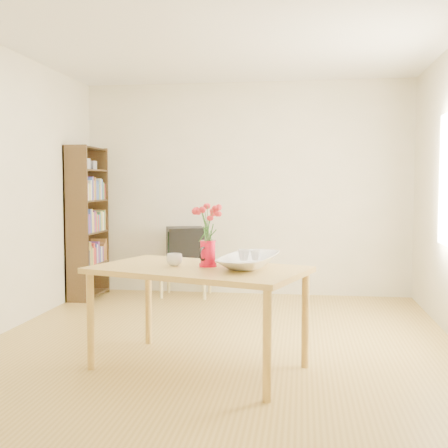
# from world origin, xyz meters

# --- Properties ---
(room) EXTENTS (4.50, 4.50, 4.50)m
(room) POSITION_xyz_m (0.03, 0.00, 1.30)
(room) COLOR #A4813A
(room) RESTS_ON ground
(table) EXTENTS (1.70, 1.30, 0.75)m
(table) POSITION_xyz_m (-0.06, -0.65, 0.68)
(table) COLOR #B98F3F
(table) RESTS_ON ground
(tv_stand) EXTENTS (0.60, 0.45, 0.46)m
(tv_stand) POSITION_xyz_m (-0.70, 1.97, 0.39)
(tv_stand) COLOR #CEB974
(tv_stand) RESTS_ON ground
(bookshelf) EXTENTS (0.28, 0.70, 1.80)m
(bookshelf) POSITION_xyz_m (-1.85, 1.75, 0.84)
(bookshelf) COLOR #2F200F
(bookshelf) RESTS_ON ground
(pitcher) EXTENTS (0.13, 0.20, 0.20)m
(pitcher) POSITION_xyz_m (0.01, -0.61, 0.84)
(pitcher) COLOR red
(pitcher) RESTS_ON table
(flowers) EXTENTS (0.22, 0.22, 0.31)m
(flowers) POSITION_xyz_m (0.01, -0.61, 1.09)
(flowers) COLOR red
(flowers) RESTS_ON pitcher
(mug) EXTENTS (0.13, 0.13, 0.09)m
(mug) POSITION_xyz_m (-0.24, -0.61, 0.80)
(mug) COLOR white
(mug) RESTS_ON table
(bowl) EXTENTS (0.62, 0.62, 0.50)m
(bowl) POSITION_xyz_m (0.31, -0.57, 1.00)
(bowl) COLOR white
(bowl) RESTS_ON table
(teacup_a) EXTENTS (0.08, 0.08, 0.07)m
(teacup_a) POSITION_xyz_m (0.27, -0.57, 0.95)
(teacup_a) COLOR white
(teacup_a) RESTS_ON bowl
(teacup_b) EXTENTS (0.07, 0.07, 0.06)m
(teacup_b) POSITION_xyz_m (0.35, -0.55, 0.95)
(teacup_b) COLOR white
(teacup_b) RESTS_ON bowl
(television) EXTENTS (0.54, 0.53, 0.38)m
(television) POSITION_xyz_m (-0.70, 1.98, 0.65)
(television) COLOR black
(television) RESTS_ON tv_stand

